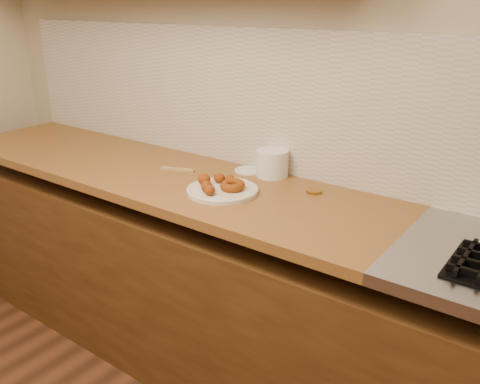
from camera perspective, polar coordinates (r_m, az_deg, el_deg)
name	(u,v)px	position (r m, az deg, el deg)	size (l,w,h in m)	color
wall_back	(318,69)	(2.06, 8.77, 13.45)	(4.00, 0.02, 2.70)	tan
base_cabinet	(270,315)	(2.15, 3.33, -13.67)	(3.60, 0.60, 0.77)	#503515
butcher_block	(151,172)	(2.31, -10.00, 2.19)	(2.30, 0.62, 0.04)	brown
backsplash	(315,108)	(2.07, 8.39, 9.32)	(3.60, 0.02, 0.60)	beige
donut_plate	(222,190)	(1.98, -1.98, 0.18)	(0.28, 0.28, 0.02)	beige
ring_donut	(232,185)	(1.96, -0.87, 0.76)	(0.10, 0.10, 0.03)	#77310B
fried_dough_chunks	(213,182)	(1.98, -3.05, 1.09)	(0.15, 0.21, 0.05)	#77310B
plastic_tub	(272,163)	(2.16, 3.64, 3.26)	(0.14, 0.14, 0.11)	white
tub_lid	(249,170)	(2.23, 0.99, 2.43)	(0.12, 0.12, 0.01)	silver
brass_jar_lid	(314,191)	(2.00, 8.31, 0.09)	(0.06, 0.06, 0.01)	#A87625
wooden_utensil	(177,169)	(2.25, -7.05, 2.53)	(0.15, 0.02, 0.01)	#A6874A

